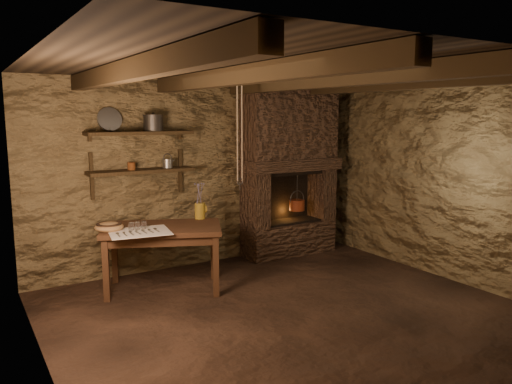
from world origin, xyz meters
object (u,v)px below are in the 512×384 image
stoneware_jug (200,203)px  red_pot (297,204)px  work_table (163,256)px  wooden_bowl (109,227)px  iron_stockpot (153,124)px

stoneware_jug → red_pot: 1.68m
work_table → wooden_bowl: wooden_bowl is taller
work_table → iron_stockpot: size_ratio=6.33×
wooden_bowl → iron_stockpot: 1.37m
stoneware_jug → iron_stockpot: (-0.40, 0.41, 0.94)m
stoneware_jug → wooden_bowl: size_ratio=1.41×
wooden_bowl → red_pot: 2.76m
work_table → stoneware_jug: size_ratio=3.38×
work_table → red_pot: (2.18, 0.44, 0.31)m
iron_stockpot → red_pot: 2.34m
work_table → wooden_bowl: bearing=-166.0°
work_table → red_pot: red_pot is taller
wooden_bowl → iron_stockpot: size_ratio=1.33×
stoneware_jug → wooden_bowl: stoneware_jug is taller
work_table → wooden_bowl: (-0.56, 0.10, 0.38)m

